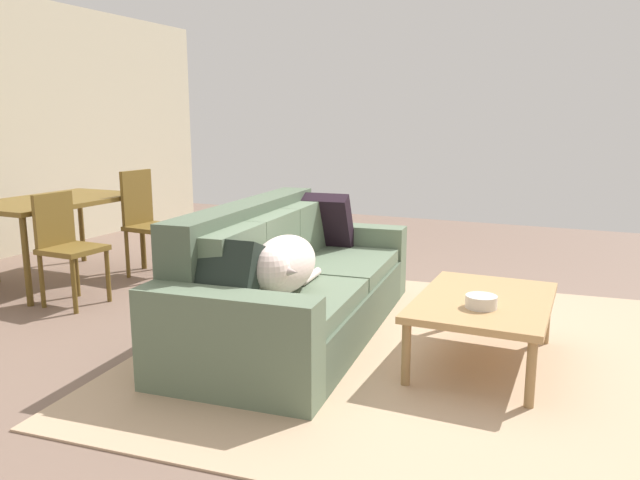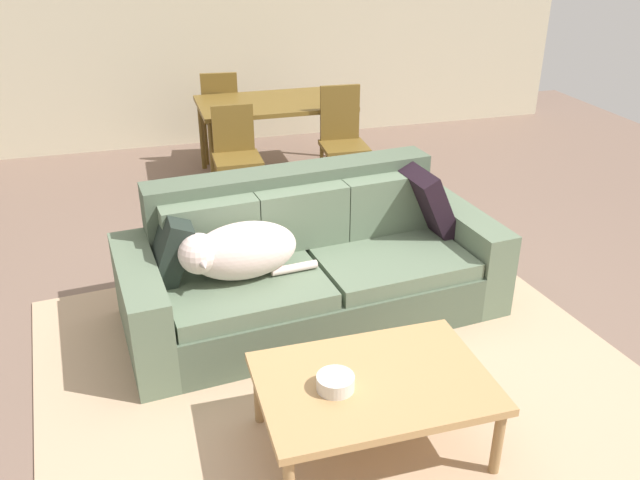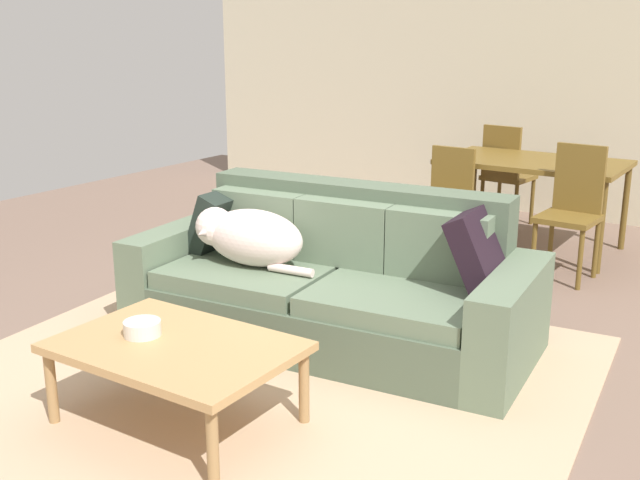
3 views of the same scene
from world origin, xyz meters
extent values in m
plane|color=#765E50|center=(0.00, 0.00, 0.00)|extent=(10.00, 10.00, 0.00)
cube|color=beige|center=(0.00, 4.00, 1.35)|extent=(8.00, 0.12, 2.70)
cube|color=tan|center=(-0.06, -0.75, 0.01)|extent=(3.54, 3.66, 0.01)
cube|color=#4C5B47|center=(-0.06, 0.12, 0.16)|extent=(1.99, 1.17, 0.32)
cube|color=#5D6F57|center=(-0.54, 0.08, 0.37)|extent=(1.01, 1.04, 0.10)
cube|color=#5D6F57|center=(0.41, 0.17, 0.37)|extent=(1.01, 1.04, 0.10)
cube|color=#4C5B47|center=(-0.10, 0.50, 0.65)|extent=(1.92, 0.42, 0.46)
cube|color=#5D6F57|center=(-0.67, 0.25, 0.61)|extent=(0.60, 0.22, 0.38)
cube|color=#5D6F57|center=(-0.08, 0.31, 0.61)|extent=(0.60, 0.22, 0.38)
cube|color=#5D6F57|center=(0.51, 0.37, 0.61)|extent=(0.60, 0.22, 0.38)
cube|color=#5D6F57|center=(-1.12, 0.02, 0.29)|extent=(0.31, 1.01, 0.57)
cube|color=#5D6F57|center=(0.99, 0.23, 0.29)|extent=(0.31, 1.01, 0.57)
ellipsoid|color=silver|center=(-0.51, 0.01, 0.59)|extent=(0.66, 0.39, 0.34)
sphere|color=silver|center=(-0.78, -0.04, 0.63)|extent=(0.23, 0.23, 0.23)
cone|color=#B09C96|center=(-0.77, -0.14, 0.62)|extent=(0.12, 0.14, 0.11)
cylinder|color=silver|center=(-0.22, -0.03, 0.45)|extent=(0.29, 0.08, 0.05)
cube|color=black|center=(-0.92, 0.17, 0.60)|extent=(0.29, 0.40, 0.41)
cube|color=black|center=(0.77, 0.33, 0.63)|extent=(0.34, 0.48, 0.47)
cube|color=tan|center=(-0.11, -1.10, 0.39)|extent=(1.08, 0.74, 0.04)
cylinder|color=#987448|center=(-0.60, -1.42, 0.18)|extent=(0.05, 0.05, 0.37)
cylinder|color=#987448|center=(0.37, -1.42, 0.18)|extent=(0.05, 0.05, 0.37)
cylinder|color=#987448|center=(-0.60, -0.78, 0.18)|extent=(0.05, 0.05, 0.37)
cylinder|color=#987448|center=(0.37, -0.78, 0.18)|extent=(0.05, 0.05, 0.37)
cylinder|color=silver|center=(-0.31, -1.11, 0.44)|extent=(0.17, 0.17, 0.07)
cube|color=brown|center=(0.27, 2.70, 0.72)|extent=(1.43, 0.88, 0.04)
cylinder|color=brown|center=(-0.39, 2.31, 0.35)|extent=(0.05, 0.05, 0.70)
cylinder|color=brown|center=(0.93, 2.31, 0.35)|extent=(0.05, 0.05, 0.70)
cylinder|color=brown|center=(-0.39, 3.09, 0.35)|extent=(0.05, 0.05, 0.70)
cylinder|color=brown|center=(0.93, 3.09, 0.35)|extent=(0.05, 0.05, 0.70)
cube|color=brown|center=(-0.22, 2.00, 0.44)|extent=(0.41, 0.41, 0.04)
cube|color=brown|center=(-0.21, 2.18, 0.67)|extent=(0.36, 0.04, 0.41)
cylinder|color=brown|center=(-0.39, 1.84, 0.21)|extent=(0.04, 0.04, 0.42)
cylinder|color=brown|center=(-0.05, 1.83, 0.21)|extent=(0.04, 0.04, 0.42)
cylinder|color=brown|center=(-0.38, 2.18, 0.21)|extent=(0.04, 0.04, 0.42)
cylinder|color=brown|center=(-0.04, 2.17, 0.21)|extent=(0.04, 0.04, 0.42)
cube|color=brown|center=(0.76, 2.03, 0.46)|extent=(0.42, 0.42, 0.04)
cube|color=brown|center=(0.77, 2.21, 0.72)|extent=(0.36, 0.06, 0.50)
cylinder|color=brown|center=(0.58, 1.87, 0.22)|extent=(0.04, 0.04, 0.44)
cylinder|color=brown|center=(0.92, 1.85, 0.22)|extent=(0.04, 0.04, 0.44)
cylinder|color=brown|center=(0.60, 2.21, 0.22)|extent=(0.04, 0.04, 0.44)
cylinder|color=brown|center=(0.94, 2.19, 0.22)|extent=(0.04, 0.04, 0.44)
cube|color=brown|center=(-0.16, 3.35, 0.45)|extent=(0.44, 0.44, 0.04)
cube|color=brown|center=(-0.18, 3.17, 0.70)|extent=(0.36, 0.08, 0.47)
cylinder|color=brown|center=(0.03, 3.50, 0.22)|extent=(0.04, 0.04, 0.43)
cylinder|color=brown|center=(-0.31, 3.54, 0.22)|extent=(0.04, 0.04, 0.43)
cylinder|color=brown|center=(-0.01, 3.16, 0.22)|extent=(0.04, 0.04, 0.43)
cylinder|color=brown|center=(-0.35, 3.20, 0.22)|extent=(0.04, 0.04, 0.43)
camera|label=1|loc=(-3.62, -1.63, 1.43)|focal=34.18mm
camera|label=2|loc=(-1.04, -3.39, 2.34)|focal=37.21mm
camera|label=3|loc=(2.22, -3.47, 1.80)|focal=43.49mm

